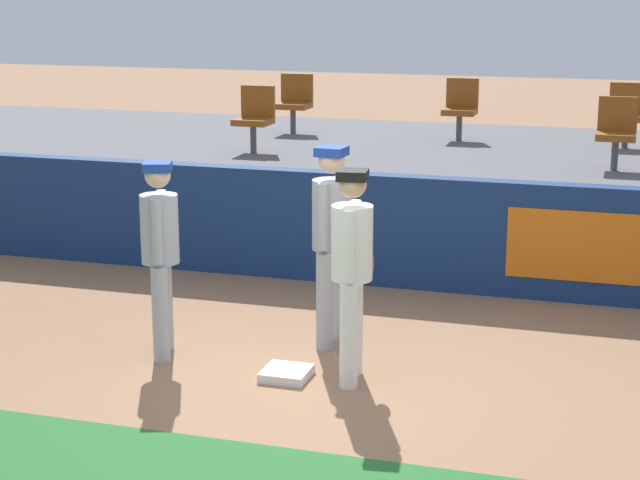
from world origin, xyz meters
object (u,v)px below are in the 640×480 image
object	(u,v)px
player_runner_visitor	(160,245)
seat_back_left	(294,100)
player_fielder_home	(353,261)
player_coach_visitor	(331,232)
seat_back_right	(627,111)
seat_back_center	(461,106)
seat_front_left	(255,115)
first_base	(286,373)
seat_front_right	(617,129)

from	to	relation	value
player_runner_visitor	seat_back_left	distance (m)	6.18
player_fielder_home	player_coach_visitor	distance (m)	0.95
seat_back_left	seat_back_right	xyz separation A→B (m)	(4.61, 0.00, 0.00)
seat_back_left	seat_back_center	size ratio (longest dim) A/B	1.00
player_fielder_home	seat_back_right	world-z (taller)	seat_back_right
seat_back_right	seat_front_left	bearing A→B (deg)	-158.40
player_coach_visitor	seat_back_right	bearing A→B (deg)	160.28
player_fielder_home	seat_back_right	distance (m)	6.55
player_coach_visitor	seat_front_left	distance (m)	4.15
player_runner_visitor	seat_back_right	distance (m)	7.25
first_base	seat_back_center	xyz separation A→B (m)	(0.39, 6.32, 1.63)
player_fielder_home	player_runner_visitor	world-z (taller)	player_fielder_home
player_coach_visitor	first_base	bearing A→B (deg)	-1.93
seat_back_right	first_base	bearing A→B (deg)	-112.34
seat_front_left	seat_back_center	bearing A→B (deg)	37.53
seat_front_left	seat_front_right	distance (m)	4.47
seat_front_left	seat_back_right	xyz separation A→B (m)	(4.55, 1.80, 0.00)
player_fielder_home	seat_back_left	bearing A→B (deg)	-164.94
player_fielder_home	seat_back_center	size ratio (longest dim) A/B	2.19
player_runner_visitor	player_coach_visitor	bearing A→B (deg)	99.82
player_runner_visitor	seat_front_right	bearing A→B (deg)	119.92
first_base	seat_front_left	bearing A→B (deg)	113.32
player_runner_visitor	player_coach_visitor	distance (m)	1.58
seat_back_left	seat_front_right	size ratio (longest dim) A/B	1.00
player_runner_visitor	seat_front_right	world-z (taller)	seat_front_right
seat_back_left	player_fielder_home	bearing A→B (deg)	-67.49
player_runner_visitor	seat_back_right	bearing A→B (deg)	128.95
seat_back_left	seat_back_center	world-z (taller)	same
player_fielder_home	seat_back_right	size ratio (longest dim) A/B	2.19
player_runner_visitor	player_coach_visitor	xyz separation A→B (m)	(1.38, 0.75, 0.05)
first_base	seat_back_left	bearing A→B (deg)	107.66
player_fielder_home	seat_back_center	world-z (taller)	seat_back_center
first_base	seat_front_right	size ratio (longest dim) A/B	0.48
seat_front_left	seat_back_center	size ratio (longest dim) A/B	1.00
seat_front_left	seat_back_center	distance (m)	2.95
player_runner_visitor	seat_back_center	distance (m)	6.36
seat_front_right	seat_back_right	world-z (taller)	same
seat_front_right	seat_back_left	bearing A→B (deg)	158.35
seat_front_left	seat_front_right	world-z (taller)	same
player_runner_visitor	seat_back_right	xyz separation A→B (m)	(3.86, 6.11, 0.63)
seat_back_left	seat_front_right	distance (m)	4.88
seat_back_right	player_runner_visitor	bearing A→B (deg)	-122.31
seat_front_right	seat_back_right	size ratio (longest dim) A/B	1.00
first_base	player_coach_visitor	world-z (taller)	player_coach_visitor
seat_back_center	seat_back_right	bearing A→B (deg)	0.01
seat_back_center	seat_back_right	xyz separation A→B (m)	(2.20, 0.00, 0.00)
player_coach_visitor	seat_front_right	bearing A→B (deg)	151.04
player_fielder_home	player_coach_visitor	size ratio (longest dim) A/B	0.97
first_base	seat_back_right	bearing A→B (deg)	67.66
player_coach_visitor	seat_back_left	xyz separation A→B (m)	(-2.13, 5.35, 0.58)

